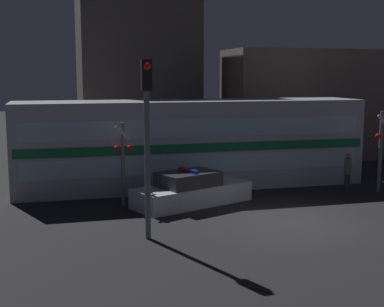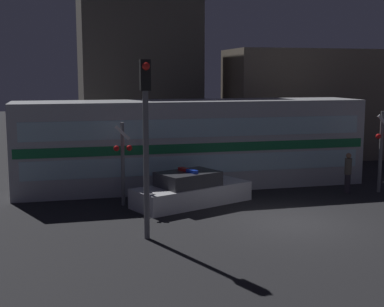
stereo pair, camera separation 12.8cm
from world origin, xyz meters
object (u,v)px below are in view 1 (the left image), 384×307
pedestrian (348,173)px  crossing_signal_near (381,148)px  train (192,144)px  traffic_light_corner (147,128)px  police_car (191,191)px

pedestrian → crossing_signal_near: bearing=-5.3°
train → traffic_light_corner: (-3.23, -7.17, 1.46)m
train → police_car: 3.68m
police_car → pedestrian: bearing=-20.7°
train → traffic_light_corner: traffic_light_corner is taller
crossing_signal_near → pedestrian: bearing=174.7°
train → pedestrian: size_ratio=8.93×
crossing_signal_near → traffic_light_corner: traffic_light_corner is taller
train → police_car: bearing=-104.9°
pedestrian → crossing_signal_near: crossing_signal_near is taller
police_car → crossing_signal_near: (8.25, 0.10, 1.38)m
train → traffic_light_corner: 8.00m
train → crossing_signal_near: bearing=-23.4°
police_car → pedestrian: pedestrian is taller
pedestrian → traffic_light_corner: size_ratio=0.32×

